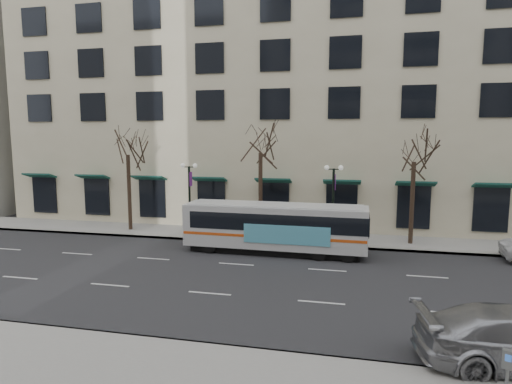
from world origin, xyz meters
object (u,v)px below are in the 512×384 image
(tree_far_mid, at_px, (261,139))
(lamp_post_left, at_px, (190,195))
(tree_far_left, at_px, (127,142))
(tree_far_right, at_px, (415,147))
(city_bus, at_px, (276,226))
(pay_station, at_px, (508,363))
(lamp_post_right, at_px, (333,200))

(tree_far_mid, relative_size, lamp_post_left, 1.64)
(tree_far_left, xyz_separation_m, tree_far_mid, (10.00, 0.00, 0.21))
(tree_far_right, relative_size, city_bus, 0.73)
(tree_far_left, bearing_deg, city_bus, -17.24)
(tree_far_mid, bearing_deg, tree_far_left, -180.00)
(tree_far_left, height_order, lamp_post_left, tree_far_left)
(lamp_post_left, bearing_deg, tree_far_mid, 6.85)
(tree_far_right, distance_m, city_bus, 10.22)
(city_bus, bearing_deg, tree_far_mid, 116.59)
(pay_station, bearing_deg, tree_far_right, 112.83)
(tree_far_left, xyz_separation_m, pay_station, (20.24, -17.04, -5.59))
(tree_far_mid, height_order, tree_far_right, tree_far_mid)
(tree_far_mid, relative_size, city_bus, 0.77)
(tree_far_right, relative_size, lamp_post_left, 1.55)
(lamp_post_right, distance_m, pay_station, 17.35)
(lamp_post_right, height_order, city_bus, lamp_post_right)
(lamp_post_left, height_order, pay_station, lamp_post_left)
(city_bus, xyz_separation_m, pay_station, (8.51, -13.40, -0.53))
(lamp_post_right, bearing_deg, city_bus, -137.12)
(tree_far_mid, distance_m, pay_station, 20.71)
(tree_far_right, xyz_separation_m, lamp_post_left, (-14.99, -0.60, -3.48))
(tree_far_left, height_order, tree_far_right, tree_far_left)
(tree_far_left, distance_m, pay_station, 27.05)
(tree_far_mid, height_order, lamp_post_left, tree_far_mid)
(lamp_post_left, relative_size, pay_station, 3.93)
(tree_far_mid, bearing_deg, tree_far_right, -0.00)
(tree_far_left, xyz_separation_m, lamp_post_left, (5.01, -0.60, -3.75))
(city_bus, bearing_deg, tree_far_left, 163.88)
(tree_far_right, bearing_deg, city_bus, -156.23)
(lamp_post_right, bearing_deg, tree_far_mid, 173.17)
(tree_far_left, relative_size, tree_far_mid, 0.98)
(tree_far_left, xyz_separation_m, lamp_post_right, (15.01, -0.60, -3.75))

